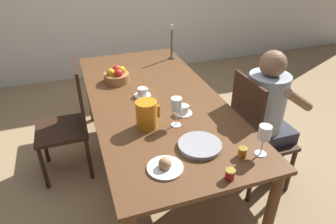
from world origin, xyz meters
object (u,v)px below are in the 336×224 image
wine_glass_juice (264,134)px  jam_jar_amber (242,152)px  fruit_bowl (117,76)px  serving_tray (200,145)px  candlestick_tall (172,45)px  wine_glass_water (176,105)px  jam_jar_red (230,174)px  chair_opposite (70,120)px  red_pitcher (147,114)px  teacup_near_person (183,110)px  chair_person_side (255,134)px  bread_plate (165,166)px  person_seated (268,110)px  teacup_across (143,92)px

wine_glass_juice → jam_jar_amber: (-0.12, 0.02, -0.11)m
jam_jar_amber → fruit_bowl: bearing=111.7°
serving_tray → candlestick_tall: bearing=77.0°
wine_glass_water → jam_jar_red: 0.60m
serving_tray → fruit_bowl: 1.15m
chair_opposite → candlestick_tall: 1.28m
red_pitcher → teacup_near_person: red_pitcher is taller
candlestick_tall → teacup_near_person: bearing=-105.2°
wine_glass_juice → teacup_near_person: 0.66m
chair_person_side → chair_opposite: 1.53m
bread_plate → fruit_bowl: (-0.04, 1.22, 0.04)m
person_seated → red_pitcher: person_seated is taller
chair_person_side → teacup_near_person: 0.63m
wine_glass_water → teacup_across: (-0.11, 0.50, -0.13)m
teacup_across → jam_jar_amber: teacup_across is taller
chair_person_side → chair_opposite: bearing=-116.4°
red_pitcher → fruit_bowl: red_pitcher is taller
teacup_near_person → wine_glass_juice: bearing=-65.4°
chair_opposite → person_seated: person_seated is taller
teacup_near_person → person_seated: bearing=-10.2°
bread_plate → jam_jar_amber: bearing=-5.7°
wine_glass_water → chair_opposite: bearing=136.5°
red_pitcher → teacup_across: red_pitcher is taller
red_pitcher → wine_glass_juice: bearing=-41.8°
chair_opposite → bread_plate: bearing=-155.1°
wine_glass_juice → serving_tray: bearing=151.1°
jam_jar_red → chair_person_side: bearing=45.3°
bread_plate → fruit_bowl: fruit_bowl is taller
wine_glass_juice → jam_jar_red: bearing=-155.7°
wine_glass_water → red_pitcher: bearing=166.3°
teacup_near_person → serving_tray: size_ratio=0.50×
wine_glass_water → wine_glass_juice: (0.37, -0.46, -0.01)m
person_seated → wine_glass_juice: 0.63m
wine_glass_water → teacup_across: 0.52m
teacup_across → fruit_bowl: (-0.15, 0.33, 0.03)m
serving_tray → jam_jar_red: bearing=-82.4°
chair_opposite → teacup_across: size_ratio=7.44×
teacup_near_person → jam_jar_amber: 0.59m
person_seated → jam_jar_amber: 0.68m
red_pitcher → wine_glass_juice: size_ratio=0.97×
red_pitcher → jam_jar_red: size_ratio=3.13×
chair_person_side → bread_plate: size_ratio=4.84×
chair_opposite → wine_glass_water: 1.04m
wine_glass_juice → bread_plate: 0.60m
chair_opposite → person_seated: bearing=-114.3°
bread_plate → jam_jar_red: bearing=-31.8°
serving_tray → teacup_near_person: bearing=82.9°
chair_person_side → fruit_bowl: 1.27m
teacup_across → bread_plate: size_ratio=0.65×
teacup_near_person → jam_jar_red: (-0.01, -0.71, 0.01)m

